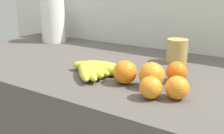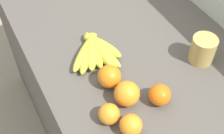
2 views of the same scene
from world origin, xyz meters
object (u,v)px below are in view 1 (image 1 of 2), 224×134
(orange_center, at_px, (177,88))
(mug, at_px, (177,51))
(banana_bunch, at_px, (92,69))
(paper_towel_roll, at_px, (53,19))
(orange_back_left, at_px, (177,72))
(orange_far_right, at_px, (151,88))
(orange_back_right, at_px, (152,75))
(orange_right, at_px, (125,72))

(orange_center, relative_size, mug, 0.69)
(banana_bunch, bearing_deg, paper_towel_roll, 146.41)
(orange_back_left, bearing_deg, banana_bunch, -162.89)
(paper_towel_roll, bearing_deg, orange_far_right, -28.70)
(orange_back_right, height_order, orange_far_right, orange_back_right)
(orange_right, height_order, orange_far_right, orange_right)
(banana_bunch, xyz_separation_m, orange_back_right, (0.23, -0.00, 0.02))
(banana_bunch, distance_m, mug, 0.37)
(orange_center, distance_m, paper_towel_roll, 0.95)
(orange_back_left, bearing_deg, paper_towel_roll, 161.68)
(orange_right, height_order, paper_towel_roll, paper_towel_roll)
(paper_towel_roll, bearing_deg, orange_back_right, -25.08)
(orange_center, bearing_deg, orange_far_right, -149.53)
(banana_bunch, bearing_deg, orange_back_right, -0.79)
(orange_back_right, relative_size, orange_right, 1.05)
(orange_back_left, distance_m, orange_center, 0.14)
(orange_center, height_order, mug, mug)
(orange_back_right, bearing_deg, orange_far_right, -66.96)
(orange_far_right, distance_m, paper_towel_roll, 0.91)
(orange_far_right, bearing_deg, paper_towel_roll, 151.30)
(banana_bunch, height_order, orange_far_right, orange_far_right)
(orange_far_right, distance_m, mug, 0.40)
(orange_back_right, xyz_separation_m, orange_center, (0.10, -0.04, -0.01))
(banana_bunch, relative_size, orange_center, 3.28)
(orange_back_left, bearing_deg, orange_back_right, -118.18)
(paper_towel_roll, height_order, mug, paper_towel_roll)
(banana_bunch, distance_m, orange_right, 0.15)
(orange_back_right, distance_m, orange_back_left, 0.10)
(orange_far_right, bearing_deg, orange_back_left, 85.28)
(orange_back_right, height_order, orange_center, orange_back_right)
(paper_towel_roll, bearing_deg, mug, -3.14)
(orange_back_right, height_order, mug, mug)
(orange_back_left, bearing_deg, orange_right, -142.38)
(orange_back_right, bearing_deg, mug, 96.12)
(orange_back_left, xyz_separation_m, paper_towel_roll, (-0.81, 0.27, 0.09))
(orange_back_left, bearing_deg, mug, 109.64)
(orange_back_right, distance_m, orange_right, 0.09)
(mug, bearing_deg, orange_right, -98.94)
(orange_right, bearing_deg, orange_far_right, -28.41)
(orange_center, xyz_separation_m, mug, (-0.13, 0.36, 0.02))
(paper_towel_roll, relative_size, mug, 2.91)
(paper_towel_roll, bearing_deg, orange_back_left, -18.32)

